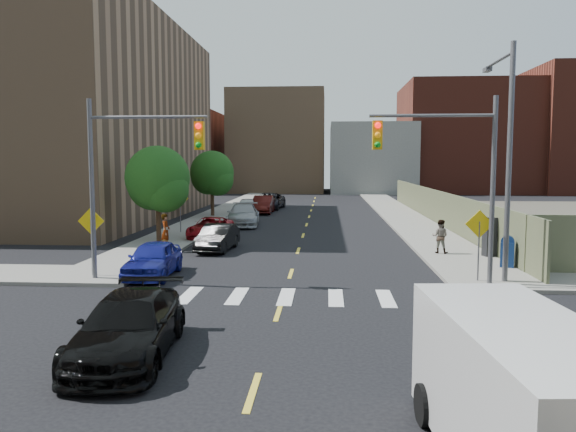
# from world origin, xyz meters

# --- Properties ---
(ground) EXTENTS (160.00, 160.00, 0.00)m
(ground) POSITION_xyz_m (0.00, 0.00, 0.00)
(ground) COLOR black
(ground) RESTS_ON ground
(sidewalk_nw) EXTENTS (3.50, 73.00, 0.15)m
(sidewalk_nw) POSITION_xyz_m (-7.75, 41.50, 0.07)
(sidewalk_nw) COLOR gray
(sidewalk_nw) RESTS_ON ground
(sidewalk_ne) EXTENTS (3.50, 73.00, 0.15)m
(sidewalk_ne) POSITION_xyz_m (7.75, 41.50, 0.07)
(sidewalk_ne) COLOR gray
(sidewalk_ne) RESTS_ON ground
(fence_north) EXTENTS (0.12, 44.00, 2.50)m
(fence_north) POSITION_xyz_m (9.60, 28.00, 1.25)
(fence_north) COLOR #616A4A
(fence_north) RESTS_ON ground
(building_nw) EXTENTS (22.00, 30.00, 16.00)m
(building_nw) POSITION_xyz_m (-22.00, 30.00, 8.00)
(building_nw) COLOR #8C6B4C
(building_nw) RESTS_ON ground
(bg_bldg_west) EXTENTS (14.00, 18.00, 12.00)m
(bg_bldg_west) POSITION_xyz_m (-22.00, 70.00, 6.00)
(bg_bldg_west) COLOR #592319
(bg_bldg_west) RESTS_ON ground
(bg_bldg_midwest) EXTENTS (14.00, 16.00, 15.00)m
(bg_bldg_midwest) POSITION_xyz_m (-6.00, 72.00, 7.50)
(bg_bldg_midwest) COLOR #8C6B4C
(bg_bldg_midwest) RESTS_ON ground
(bg_bldg_center) EXTENTS (12.00, 16.00, 10.00)m
(bg_bldg_center) POSITION_xyz_m (8.00, 70.00, 5.00)
(bg_bldg_center) COLOR gray
(bg_bldg_center) RESTS_ON ground
(bg_bldg_east) EXTENTS (18.00, 18.00, 16.00)m
(bg_bldg_east) POSITION_xyz_m (22.00, 72.00, 8.00)
(bg_bldg_east) COLOR #592319
(bg_bldg_east) RESTS_ON ground
(signal_nw) EXTENTS (4.59, 0.30, 7.00)m
(signal_nw) POSITION_xyz_m (-5.98, 6.00, 4.53)
(signal_nw) COLOR #59595E
(signal_nw) RESTS_ON ground
(signal_ne) EXTENTS (4.59, 0.30, 7.00)m
(signal_ne) POSITION_xyz_m (5.98, 6.00, 4.53)
(signal_ne) COLOR #59595E
(signal_ne) RESTS_ON ground
(streetlight_ne) EXTENTS (0.25, 3.70, 9.00)m
(streetlight_ne) POSITION_xyz_m (8.20, 6.90, 5.22)
(streetlight_ne) COLOR #59595E
(streetlight_ne) RESTS_ON ground
(warn_sign_nw) EXTENTS (1.06, 0.06, 2.83)m
(warn_sign_nw) POSITION_xyz_m (-7.80, 6.50, 1.99)
(warn_sign_nw) COLOR #59595E
(warn_sign_nw) RESTS_ON ground
(warn_sign_ne) EXTENTS (1.06, 0.06, 2.83)m
(warn_sign_ne) POSITION_xyz_m (7.20, 6.50, 1.99)
(warn_sign_ne) COLOR #59595E
(warn_sign_ne) RESTS_ON ground
(warn_sign_midwest) EXTENTS (1.06, 0.06, 2.83)m
(warn_sign_midwest) POSITION_xyz_m (-7.80, 20.00, 1.99)
(warn_sign_midwest) COLOR #59595E
(warn_sign_midwest) RESTS_ON ground
(tree_west_near) EXTENTS (3.66, 3.64, 5.52)m
(tree_west_near) POSITION_xyz_m (-8.00, 16.05, 3.48)
(tree_west_near) COLOR #332114
(tree_west_near) RESTS_ON ground
(tree_west_far) EXTENTS (3.66, 3.64, 5.52)m
(tree_west_far) POSITION_xyz_m (-8.00, 31.05, 3.48)
(tree_west_far) COLOR #332114
(tree_west_far) RESTS_ON ground
(parked_car_blue) EXTENTS (1.81, 4.27, 1.44)m
(parked_car_blue) POSITION_xyz_m (-5.50, 7.00, 0.72)
(parked_car_blue) COLOR navy
(parked_car_blue) RESTS_ON ground
(parked_car_black) EXTENTS (1.75, 4.23, 1.36)m
(parked_car_black) POSITION_xyz_m (-4.20, 13.79, 0.68)
(parked_car_black) COLOR black
(parked_car_black) RESTS_ON ground
(parked_car_red) EXTENTS (2.36, 4.69, 1.27)m
(parked_car_red) POSITION_xyz_m (-5.50, 18.29, 0.64)
(parked_car_red) COLOR #A01019
(parked_car_red) RESTS_ON ground
(parked_car_silver) EXTENTS (2.67, 5.60, 1.58)m
(parked_car_silver) POSITION_xyz_m (-4.53, 24.98, 0.79)
(parked_car_silver) COLOR #929599
(parked_car_silver) RESTS_ON ground
(parked_car_white) EXTENTS (1.99, 4.33, 1.44)m
(parked_car_white) POSITION_xyz_m (-5.50, 33.66, 0.72)
(parked_car_white) COLOR silver
(parked_car_white) RESTS_ON ground
(parked_car_maroon) EXTENTS (1.67, 4.77, 1.57)m
(parked_car_maroon) POSITION_xyz_m (-4.20, 34.73, 0.79)
(parked_car_maroon) COLOR #43100D
(parked_car_maroon) RESTS_ON ground
(parked_car_grey) EXTENTS (3.13, 5.88, 1.57)m
(parked_car_grey) POSITION_xyz_m (-4.20, 39.23, 0.79)
(parked_car_grey) COLOR black
(parked_car_grey) RESTS_ON ground
(black_sedan) EXTENTS (2.49, 5.26, 1.48)m
(black_sedan) POSITION_xyz_m (-3.20, -2.18, 0.74)
(black_sedan) COLOR black
(black_sedan) RESTS_ON ground
(cargo_van) EXTENTS (2.50, 5.33, 2.37)m
(cargo_van) POSITION_xyz_m (4.32, -6.62, 1.25)
(cargo_van) COLOR silver
(cargo_van) RESTS_ON ground
(mailbox) EXTENTS (0.66, 0.58, 1.36)m
(mailbox) POSITION_xyz_m (9.17, 9.35, 0.81)
(mailbox) COLOR navy
(mailbox) RESTS_ON sidewalk_ne
(payphone) EXTENTS (0.66, 0.59, 1.85)m
(payphone) POSITION_xyz_m (9.20, 12.12, 1.07)
(payphone) COLOR black
(payphone) RESTS_ON sidewalk_ne
(pedestrian_west) EXTENTS (0.50, 0.70, 1.82)m
(pedestrian_west) POSITION_xyz_m (-6.78, 13.20, 1.06)
(pedestrian_west) COLOR gray
(pedestrian_west) RESTS_ON sidewalk_nw
(pedestrian_east) EXTENTS (0.98, 0.87, 1.65)m
(pedestrian_east) POSITION_xyz_m (7.03, 12.84, 0.98)
(pedestrian_east) COLOR gray
(pedestrian_east) RESTS_ON sidewalk_ne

